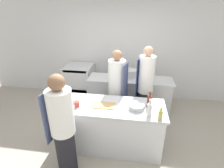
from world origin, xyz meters
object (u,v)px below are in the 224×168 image
object	(u,v)px
bowl_prep_small	(74,100)
chef_at_stove	(117,90)
oven_range	(80,82)
stockpot	(130,74)
chef_at_pass_far	(145,88)
bowl_mixing_large	(137,107)
chef_at_prep_near	(63,128)
bottle_olive_oil	(149,101)
bottle_vinegar	(149,109)
cup	(77,104)
bottle_wine	(160,115)

from	to	relation	value
bowl_prep_small	chef_at_stove	bearing A→B (deg)	42.24
oven_range	stockpot	size ratio (longest dim) A/B	3.41
chef_at_pass_far	bowl_mixing_large	distance (m)	0.82
chef_at_stove	bowl_prep_small	size ratio (longest dim) A/B	10.14
chef_at_prep_near	bottle_olive_oil	xyz separation A→B (m)	(1.26, 0.72, 0.15)
oven_range	chef_at_prep_near	bearing A→B (deg)	-77.33
stockpot	chef_at_stove	bearing A→B (deg)	-109.93
oven_range	bottle_vinegar	distance (m)	2.68
chef_at_pass_far	bottle_vinegar	world-z (taller)	chef_at_pass_far
chef_at_stove	cup	world-z (taller)	chef_at_stove
chef_at_stove	bowl_mixing_large	world-z (taller)	chef_at_stove
chef_at_pass_far	bottle_olive_oil	size ratio (longest dim) A/B	6.06
cup	stockpot	bearing A→B (deg)	60.18
bottle_vinegar	stockpot	bearing A→B (deg)	103.43
oven_range	bowl_mixing_large	world-z (taller)	oven_range
bottle_vinegar	stockpot	world-z (taller)	bottle_vinegar
bottle_wine	bowl_prep_small	distance (m)	1.51
chef_at_pass_far	stockpot	world-z (taller)	chef_at_pass_far
chef_at_prep_near	chef_at_stove	size ratio (longest dim) A/B	0.99
chef_at_pass_far	bottle_olive_oil	distance (m)	0.72
bowl_prep_small	stockpot	bearing A→B (deg)	54.21
oven_range	chef_at_prep_near	size ratio (longest dim) A/B	0.58
oven_range	cup	xyz separation A→B (m)	(0.57, -1.84, 0.44)
bowl_prep_small	cup	distance (m)	0.19
bottle_vinegar	bottle_wine	world-z (taller)	bottle_vinegar
oven_range	bottle_olive_oil	world-z (taller)	bottle_olive_oil
bottle_vinegar	bottle_wine	xyz separation A→B (m)	(0.16, -0.07, -0.03)
oven_range	stockpot	world-z (taller)	stockpot
bottle_olive_oil	stockpot	size ratio (longest dim) A/B	1.01
chef_at_prep_near	bottle_vinegar	bearing A→B (deg)	-61.37
bottle_olive_oil	cup	bearing A→B (deg)	-171.68
bottle_wine	oven_range	bearing A→B (deg)	134.18
oven_range	bottle_wine	xyz separation A→B (m)	(1.94, -2.00, 0.47)
chef_at_pass_far	bottle_wine	size ratio (longest dim) A/B	8.35
chef_at_prep_near	stockpot	bearing A→B (deg)	-14.49
oven_range	bottle_vinegar	xyz separation A→B (m)	(1.78, -1.94, 0.51)
oven_range	bowl_prep_small	distance (m)	1.80
bowl_mixing_large	stockpot	bearing A→B (deg)	97.20
oven_range	chef_at_stove	xyz separation A→B (m)	(1.17, -1.05, 0.36)
chef_at_pass_far	oven_range	bearing A→B (deg)	75.42
chef_at_pass_far	bottle_olive_oil	xyz separation A→B (m)	(0.05, -0.71, 0.10)
chef_at_prep_near	cup	distance (m)	0.55
chef_at_stove	stockpot	bearing A→B (deg)	172.88
chef_at_stove	bottle_vinegar	xyz separation A→B (m)	(0.62, -0.88, 0.15)
chef_at_prep_near	bottle_wine	bearing A→B (deg)	-65.92
chef_at_pass_far	bottle_vinegar	size ratio (longest dim) A/B	5.98
oven_range	bowl_mixing_large	distance (m)	2.40
cup	bottle_wine	bearing A→B (deg)	-6.76
chef_at_pass_far	chef_at_stove	bearing A→B (deg)	114.14
bottle_wine	cup	bearing A→B (deg)	173.24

